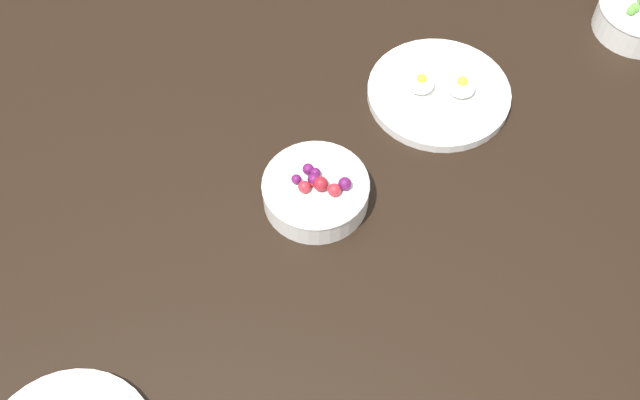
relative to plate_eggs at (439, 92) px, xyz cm
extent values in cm
cube|color=black|center=(-15.86, -23.33, -3.13)|extent=(155.76, 115.15, 4.00)
cylinder|color=white|center=(-0.03, 0.00, -0.33)|extent=(22.51, 22.51, 1.59)
torus|color=#B7B7BC|center=(-0.03, 0.00, 0.47)|extent=(20.31, 20.31, 0.50)
ellipsoid|color=white|center=(-3.03, -0.12, 1.61)|extent=(4.15, 4.15, 2.29)
sphere|color=yellow|center=(-3.03, -0.12, 2.64)|extent=(1.66, 1.66, 1.66)
ellipsoid|color=white|center=(3.22, 0.01, 1.68)|extent=(4.40, 4.40, 2.42)
sphere|color=yellow|center=(3.22, 0.01, 2.77)|extent=(1.76, 1.76, 1.76)
cylinder|color=white|center=(-16.62, -22.10, 0.87)|extent=(15.10, 15.10, 3.98)
torus|color=white|center=(-16.62, -22.10, 2.86)|extent=(15.30, 15.30, 0.80)
sphere|color=maroon|center=(-15.80, -22.64, 3.92)|extent=(2.12, 2.12, 2.12)
sphere|color=#59144C|center=(-16.84, -20.71, 3.63)|extent=(1.54, 1.54, 1.54)
sphere|color=#59144C|center=(-16.92, -21.90, 3.76)|extent=(1.81, 1.81, 1.81)
sphere|color=#59144C|center=(-12.54, -22.09, 3.80)|extent=(1.89, 1.89, 1.89)
sphere|color=#B2232D|center=(-13.87, -23.13, 3.79)|extent=(1.86, 1.86, 1.86)
sphere|color=#59144C|center=(-19.38, -22.07, 3.57)|extent=(1.42, 1.42, 1.42)
sphere|color=#B2232D|center=(-18.06, -22.88, 3.74)|extent=(1.76, 1.76, 1.76)
sphere|color=#59144C|center=(-17.95, -20.21, 3.69)|extent=(1.66, 1.66, 1.66)
sphere|color=#B2232D|center=(-16.99, -22.18, 3.56)|extent=(1.40, 1.40, 1.40)
cylinder|color=white|center=(32.38, 19.61, 1.25)|extent=(14.52, 14.52, 4.75)
sphere|color=#599E38|center=(29.81, 17.71, 4.35)|extent=(1.44, 1.44, 1.44)
sphere|color=#599E38|center=(30.46, 18.46, 4.42)|extent=(1.59, 1.59, 1.59)
camera|label=1|loc=(-7.95, -83.28, 91.60)|focal=43.34mm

